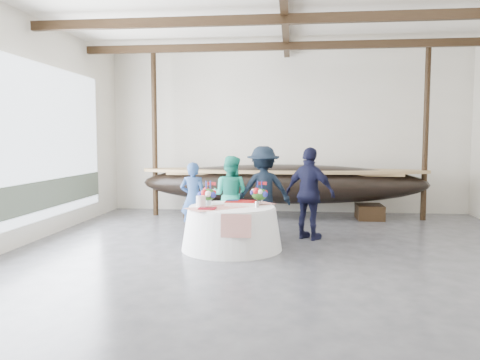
# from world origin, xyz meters

# --- Properties ---
(floor) EXTENTS (10.00, 12.00, 0.01)m
(floor) POSITION_xyz_m (0.00, 0.00, 0.00)
(floor) COLOR #3D3D42
(floor) RESTS_ON ground
(wall_back) EXTENTS (10.00, 0.02, 4.50)m
(wall_back) POSITION_xyz_m (0.00, 6.00, 2.25)
(wall_back) COLOR silver
(wall_back) RESTS_ON ground
(wall_front) EXTENTS (10.00, 0.02, 4.50)m
(wall_front) POSITION_xyz_m (0.00, -6.00, 2.25)
(wall_front) COLOR silver
(wall_front) RESTS_ON ground
(pavilion_structure) EXTENTS (9.80, 11.76, 4.50)m
(pavilion_structure) POSITION_xyz_m (0.00, 0.84, 4.00)
(pavilion_structure) COLOR black
(pavilion_structure) RESTS_ON ground
(open_bay) EXTENTS (0.03, 7.00, 3.20)m
(open_bay) POSITION_xyz_m (-4.95, 1.00, 1.83)
(open_bay) COLOR silver
(open_bay) RESTS_ON ground
(longboat_display) EXTENTS (7.48, 1.50, 1.40)m
(longboat_display) POSITION_xyz_m (-0.08, 4.91, 0.89)
(longboat_display) COLOR black
(longboat_display) RESTS_ON ground
(banquet_table) EXTENTS (1.88, 1.88, 0.81)m
(banquet_table) POSITION_xyz_m (-0.95, 1.25, 0.40)
(banquet_table) COLOR white
(banquet_table) RESTS_ON ground
(tabletop_items) EXTENTS (1.66, 1.58, 0.40)m
(tabletop_items) POSITION_xyz_m (-0.98, 1.40, 0.96)
(tabletop_items) COLOR #B52312
(tabletop_items) RESTS_ON banquet_table
(guest_woman_blue) EXTENTS (0.59, 0.41, 1.57)m
(guest_woman_blue) POSITION_xyz_m (-1.93, 2.42, 0.79)
(guest_woman_blue) COLOR navy
(guest_woman_blue) RESTS_ON ground
(guest_woman_teal) EXTENTS (0.99, 0.87, 1.70)m
(guest_woman_teal) POSITION_xyz_m (-1.15, 2.58, 0.85)
(guest_woman_teal) COLOR teal
(guest_woman_teal) RESTS_ON ground
(guest_man_left) EXTENTS (1.37, 1.00, 1.91)m
(guest_man_left) POSITION_xyz_m (-0.45, 2.77, 0.95)
(guest_man_left) COLOR black
(guest_man_left) RESTS_ON ground
(guest_man_right) EXTENTS (1.19, 0.99, 1.90)m
(guest_man_right) POSITION_xyz_m (0.53, 2.27, 0.95)
(guest_man_right) COLOR black
(guest_man_right) RESTS_ON ground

